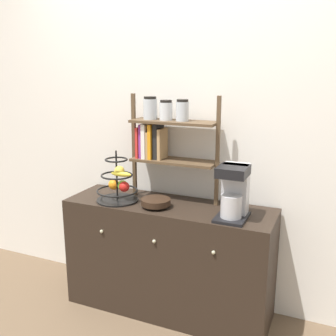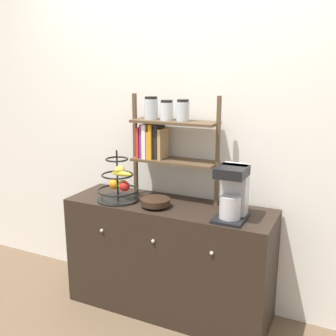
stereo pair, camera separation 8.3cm
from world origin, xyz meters
TOP-DOWN VIEW (x-y plane):
  - ground_plane at (0.00, 0.00)m, footprint 12.00×12.00m
  - wall_back at (0.00, 0.49)m, footprint 7.00×0.05m
  - sideboard at (0.00, 0.22)m, footprint 1.43×0.46m
  - coffee_maker at (0.46, 0.16)m, footprint 0.18×0.24m
  - fruit_stand at (-0.35, 0.16)m, footprint 0.29×0.29m
  - wooden_bowl at (-0.06, 0.14)m, footprint 0.20×0.20m
  - shelf_hutch at (-0.09, 0.34)m, footprint 0.64×0.20m

SIDE VIEW (x-z plane):
  - ground_plane at x=0.00m, z-range 0.00..0.00m
  - sideboard at x=0.00m, z-range 0.00..0.79m
  - wooden_bowl at x=-0.06m, z-range 0.80..0.85m
  - fruit_stand at x=-0.35m, z-range 0.73..1.08m
  - coffee_maker at x=0.46m, z-range 0.79..1.12m
  - shelf_hutch at x=-0.09m, z-range 0.88..1.61m
  - wall_back at x=0.00m, z-range 0.00..2.60m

